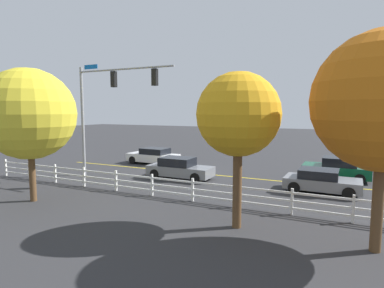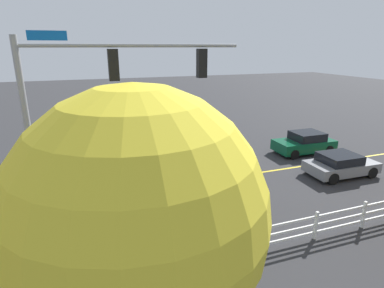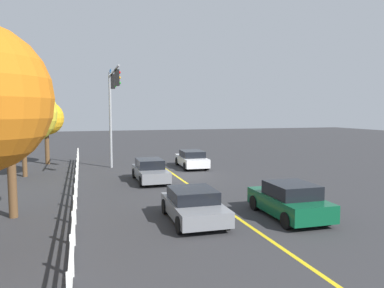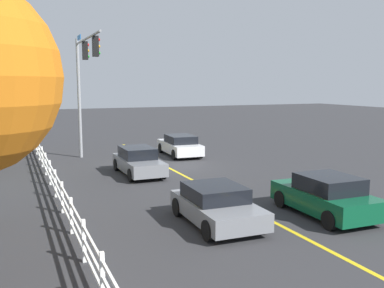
% 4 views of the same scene
% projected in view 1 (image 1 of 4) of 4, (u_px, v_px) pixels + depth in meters
% --- Properties ---
extents(ground_plane, '(120.00, 120.00, 0.00)m').
position_uv_depth(ground_plane, '(179.00, 172.00, 23.25)').
color(ground_plane, '#2D2D30').
extents(lane_center_stripe, '(28.00, 0.16, 0.01)m').
position_uv_depth(lane_center_stripe, '(231.00, 176.00, 21.54)').
color(lane_center_stripe, gold).
rests_on(lane_center_stripe, ground_plane).
extents(signal_assembly, '(7.23, 0.38, 7.46)m').
position_uv_depth(signal_assembly, '(106.00, 99.00, 20.59)').
color(signal_assembly, gray).
rests_on(signal_assembly, ground_plane).
extents(car_0, '(4.09, 2.06, 1.46)m').
position_uv_depth(car_0, '(337.00, 169.00, 20.56)').
color(car_0, '#0C4C2D').
rests_on(car_0, ground_plane).
extents(car_1, '(4.30, 1.82, 1.39)m').
position_uv_depth(car_1, '(179.00, 168.00, 20.88)').
color(car_1, slate).
rests_on(car_1, ground_plane).
extents(car_2, '(4.46, 2.06, 1.34)m').
position_uv_depth(car_2, '(153.00, 156.00, 26.56)').
color(car_2, silver).
rests_on(car_2, ground_plane).
extents(car_3, '(3.96, 2.10, 1.27)m').
position_uv_depth(car_3, '(321.00, 181.00, 17.33)').
color(car_3, slate).
rests_on(car_3, ground_plane).
extents(white_rail_fence, '(26.10, 0.10, 1.15)m').
position_uv_depth(white_rail_fence, '(172.00, 187.00, 16.16)').
color(white_rail_fence, white).
rests_on(white_rail_fence, ground_plane).
extents(tree_0, '(4.40, 4.40, 6.50)m').
position_uv_depth(tree_0, '(29.00, 114.00, 15.29)').
color(tree_0, brown).
rests_on(tree_0, ground_plane).
extents(tree_2, '(3.15, 3.15, 5.91)m').
position_uv_depth(tree_2, '(238.00, 115.00, 11.75)').
color(tree_2, brown).
rests_on(tree_2, ground_plane).
extents(tree_3, '(4.34, 4.34, 6.93)m').
position_uv_depth(tree_3, '(384.00, 102.00, 9.63)').
color(tree_3, brown).
rests_on(tree_3, ground_plane).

